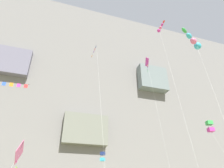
% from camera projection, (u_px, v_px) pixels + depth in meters
% --- Properties ---
extents(cliff_face, '(180.00, 27.73, 62.57)m').
position_uv_depth(cliff_face, '(81.00, 101.00, 68.80)').
color(cliff_face, slate).
rests_on(cliff_face, ground).
extents(kite_banner_far_right, '(5.04, 6.10, 17.24)m').
position_uv_depth(kite_banner_far_right, '(10.00, 87.00, 28.78)').
color(kite_banner_far_right, black).
rests_on(kite_banner_far_right, ground).
extents(kite_box_low_right, '(1.50, 4.98, 14.58)m').
position_uv_depth(kite_box_low_right, '(210.00, 126.00, 35.97)').
color(kite_box_low_right, green).
rests_on(kite_box_low_right, ground).
extents(kite_windsock_near_cliff, '(2.24, 5.97, 24.88)m').
position_uv_depth(kite_windsock_near_cliff, '(160.00, 29.00, 29.64)').
color(kite_windsock_near_cliff, '#CC3399').
rests_on(kite_windsock_near_cliff, ground).
extents(kite_diamond_high_center, '(1.90, 4.24, 7.71)m').
position_uv_depth(kite_diamond_high_center, '(19.00, 153.00, 19.64)').
color(kite_diamond_high_center, pink).
rests_on(kite_diamond_high_center, ground).
extents(kite_banner_mid_left, '(1.18, 7.09, 23.15)m').
position_uv_depth(kite_banner_mid_left, '(96.00, 68.00, 29.40)').
color(kite_banner_mid_left, black).
rests_on(kite_banner_mid_left, ground).
extents(kite_diamond_upper_left, '(0.65, 5.64, 26.81)m').
position_uv_depth(kite_diamond_upper_left, '(148.00, 65.00, 38.94)').
color(kite_diamond_upper_left, '#CC3399').
rests_on(kite_diamond_upper_left, ground).
extents(kite_windsock_upper_right, '(3.75, 3.63, 16.88)m').
position_uv_depth(kite_windsock_upper_right, '(194.00, 42.00, 20.47)').
color(kite_windsock_upper_right, '#38B2D1').
rests_on(kite_windsock_upper_right, ground).
extents(kite_box_upper_mid, '(1.69, 4.29, 9.36)m').
position_uv_depth(kite_box_upper_mid, '(103.00, 157.00, 34.61)').
color(kite_box_upper_mid, navy).
rests_on(kite_box_upper_mid, ground).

